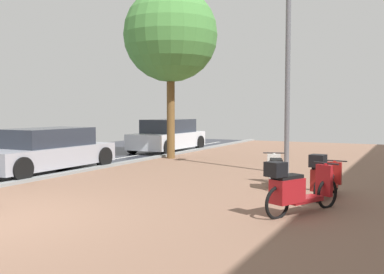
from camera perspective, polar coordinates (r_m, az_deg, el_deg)
The scene contains 8 objects.
ground at distance 6.92m, azimuth -17.94°, elevation -11.76°, with size 21.00×40.00×0.13m.
scooter_near at distance 7.77m, azimuth 13.13°, elevation -6.52°, with size 1.01×1.74×0.96m.
scooter_mid at distance 10.40m, azimuth 10.67°, elevation -4.33°, with size 0.80×1.63×0.76m.
scooter_far at distance 9.29m, azimuth 16.58°, elevation -5.01°, with size 0.55×1.63×0.95m.
parked_car_near at distance 13.45m, azimuth -18.20°, elevation -1.67°, with size 1.84×4.27×1.25m.
parked_car_far at distance 19.08m, azimuth -3.10°, elevation 0.14°, with size 1.80×3.99×1.37m.
lamp_post at distance 12.69m, azimuth 12.19°, elevation 8.96°, with size 0.20×0.52×5.37m.
street_tree at distance 16.49m, azimuth -2.77°, elevation 12.92°, with size 3.41×3.41×6.21m.
Camera 1 is at (6.16, -4.72, 1.78)m, focal length 41.55 mm.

